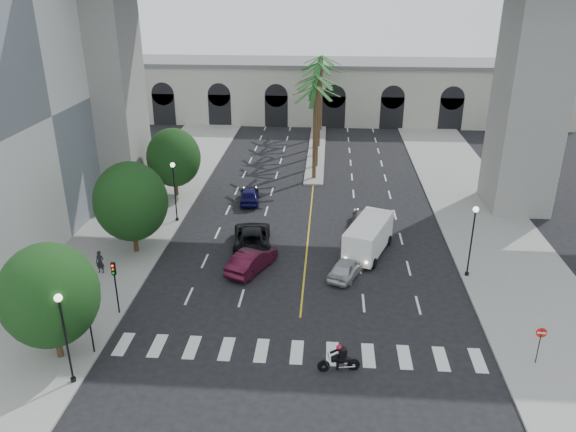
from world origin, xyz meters
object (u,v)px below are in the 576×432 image
Objects in this scene: car_d at (364,219)px; do_not_enter_sign at (540,338)px; lamp_post_left_near at (64,331)px; traffic_signal_near at (88,316)px; pedestrian_a at (100,262)px; cargo_van at (368,237)px; pedestrian_b at (90,276)px; lamp_post_right at (472,236)px; car_e at (249,195)px; lamp_post_left_far at (174,187)px; car_b at (252,260)px; car_a at (347,267)px; traffic_signal_far at (115,279)px; motorcycle_rider at (340,359)px; car_c at (252,237)px.

do_not_enter_sign reaches higher than car_d.
lamp_post_left_near is 1.47× the size of traffic_signal_near.
car_d is 21.26m from pedestrian_a.
pedestrian_b is (-18.87, -6.75, -0.40)m from cargo_van.
car_e is at bearing 142.86° from lamp_post_right.
lamp_post_left_far reaches higher than car_d.
lamp_post_right is 1.08× the size of car_d.
car_b is at bearing 59.44° from lamp_post_left_near.
car_a is 0.82× the size of car_d.
car_b is at bearing 56.91° from pedestrian_b.
lamp_post_right is 1.32× the size of car_a.
do_not_enter_sign is at bearing -80.60° from lamp_post_right.
lamp_post_left_far reaches higher than traffic_signal_far.
do_not_enter_sign is at bearing 122.81° from car_e.
cargo_van is (15.93, 9.63, -1.08)m from traffic_signal_far.
lamp_post_left_near is at bearing -34.74° from pedestrian_b.
traffic_signal_far reaches higher than car_d.
car_d is at bearing 110.67° from cargo_van.
cargo_van is at bearing 58.10° from pedestrian_b.
lamp_post_left_near is 14.17m from motorcycle_rider.
cargo_van is at bearing 155.20° from lamp_post_right.
car_c is at bearing 66.84° from lamp_post_left_near.
car_a is at bearing 85.00° from car_d.
lamp_post_left_far reaches higher than pedestrian_a.
car_e is 2.60× the size of pedestrian_a.
lamp_post_left_far is at bearing 35.10° from car_e.
lamp_post_left_near is at bearing 83.12° from car_b.
lamp_post_left_near is at bearing 71.03° from car_e.
traffic_signal_far is (0.10, -14.50, -0.71)m from lamp_post_left_far.
car_c reaches higher than car_d.
traffic_signal_near is at bearing 55.00° from car_d.
pedestrian_a is at bearing 142.52° from motorcycle_rider.
car_e is (-17.20, 13.03, -2.48)m from lamp_post_right.
cargo_van is at bearing 72.67° from motorcycle_rider.
lamp_post_right reaches higher than car_c.
traffic_signal_far is 0.74× the size of car_d.
car_b is at bearing -139.05° from cargo_van.
lamp_post_right reaches higher than car_b.
pedestrian_a is 2.07m from pedestrian_b.
lamp_post_left_near is at bearing -92.29° from traffic_signal_near.
motorcycle_rider is 0.35× the size of cargo_van.
motorcycle_rider is at bearing -79.20° from cargo_van.
lamp_post_left_near is at bearing -150.31° from lamp_post_right.
lamp_post_left_far is 2.34× the size of motorcycle_rider.
traffic_signal_near is 24.33m from do_not_enter_sign.
lamp_post_right reaches higher than motorcycle_rider.
traffic_signal_far is 4.37m from pedestrian_b.
do_not_enter_sign is (27.37, -8.10, 0.74)m from pedestrian_a.
car_a is at bearing 6.46° from pedestrian_a.
car_e is (-10.35, 4.92, 0.02)m from car_d.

